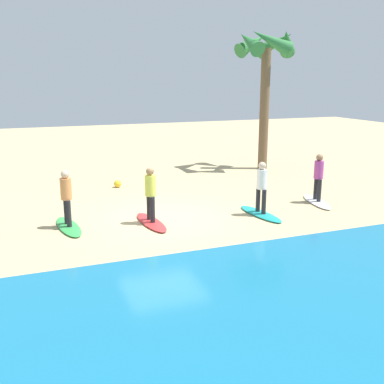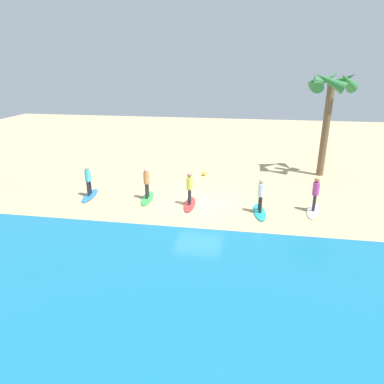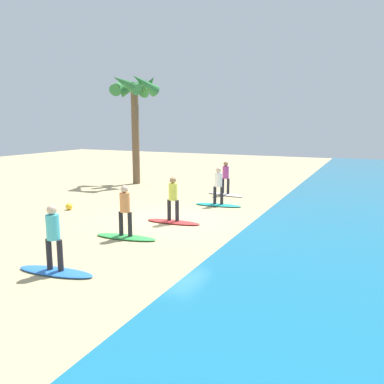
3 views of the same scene
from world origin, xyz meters
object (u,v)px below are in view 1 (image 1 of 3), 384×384
object	(u,v)px
surfer_teal	(262,184)
beach_ball	(118,184)
surfer_white	(319,174)
palm_tree	(266,56)
surfboard_teal	(260,214)
surfer_red	(150,190)
surfboard_white	(317,201)
surfboard_red	(151,222)
surfboard_green	(68,227)
surfer_green	(66,194)

from	to	relation	value
surfer_teal	beach_ball	distance (m)	6.52
surfer_white	beach_ball	xyz separation A→B (m)	(6.03, -4.85, -0.89)
palm_tree	beach_ball	distance (m)	9.09
surfer_white	surfboard_teal	bearing A→B (deg)	13.35
surfer_red	surfboard_white	bearing A→B (deg)	-178.15
surfboard_red	beach_ball	bearing A→B (deg)	175.47
beach_ball	surfboard_white	bearing A→B (deg)	141.22
surfboard_green	surfer_white	bearing A→B (deg)	82.07
surfer_red	surfer_green	world-z (taller)	same
surfer_white	surfboard_green	size ratio (longest dim) A/B	0.78
surfboard_teal	surfboard_green	xyz separation A→B (m)	(5.89, -0.89, 0.00)
surfer_white	palm_tree	xyz separation A→B (m)	(-1.36, -6.24, 4.21)
surfer_white	surfer_red	distance (m)	6.11
surfboard_red	beach_ball	distance (m)	5.05
beach_ball	surfboard_teal	bearing A→B (deg)	122.15
surfer_red	palm_tree	bearing A→B (deg)	-139.25
surfboard_teal	surfer_white	bearing A→B (deg)	97.73
surfboard_white	surfboard_teal	bearing A→B (deg)	-62.97
surfboard_red	surfboard_green	world-z (taller)	same
surfer_red	palm_tree	world-z (taller)	palm_tree
surfboard_white	surfer_red	bearing A→B (deg)	-74.48
surfboard_teal	palm_tree	world-z (taller)	palm_tree
surfboard_red	surfboard_green	xyz separation A→B (m)	(2.38, -0.47, 0.00)
surfboard_teal	surfboard_green	distance (m)	5.95
surfer_teal	beach_ball	world-z (taller)	surfer_teal
surfboard_teal	surfer_red	distance (m)	3.67
surfer_white	surfboard_red	distance (m)	6.19
surfer_white	surfer_teal	bearing A→B (deg)	13.35
surfboard_white	surfer_red	world-z (taller)	surfer_red
surfboard_white	palm_tree	distance (m)	8.24
surfboard_teal	surfboard_red	distance (m)	3.54
surfboard_green	surfer_green	world-z (taller)	surfer_green
surfboard_green	surfer_red	bearing A→B (deg)	72.71
surfboard_teal	palm_tree	bearing A→B (deg)	144.38
surfboard_white	surfboard_red	distance (m)	6.11
surfer_white	beach_ball	size ratio (longest dim) A/B	5.64
surfboard_green	beach_ball	world-z (taller)	beach_ball
surfer_teal	surfer_green	distance (m)	5.95
surfboard_teal	surfer_teal	xyz separation A→B (m)	(-0.00, -0.00, 0.99)
surfboard_green	beach_ball	xyz separation A→B (m)	(-2.45, -4.57, 0.10)
surfer_white	surfer_green	bearing A→B (deg)	-1.85
surfboard_white	surfer_red	xyz separation A→B (m)	(6.11, 0.20, 0.99)
surfer_red	beach_ball	world-z (taller)	surfer_red
surfboard_red	surfboard_green	bearing A→B (deg)	-104.87
surfboard_green	beach_ball	bearing A→B (deg)	145.74
surfboard_white	surfboard_red	world-z (taller)	same
surfboard_red	surfboard_green	distance (m)	2.42
surfboard_green	surfer_green	distance (m)	0.99
surfer_white	surfboard_white	bearing A→B (deg)	180.00
surfer_teal	surfer_red	xyz separation A→B (m)	(3.51, -0.42, 0.00)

